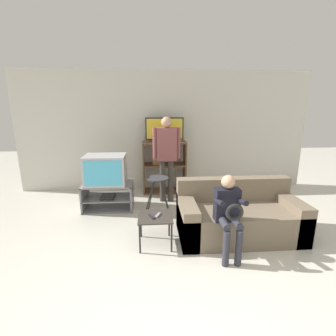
% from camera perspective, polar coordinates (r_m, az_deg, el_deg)
% --- Properties ---
extents(ground_plane, '(18.00, 18.00, 0.00)m').
position_cam_1_polar(ground_plane, '(2.49, 5.72, -33.49)').
color(ground_plane, beige).
extents(wall_back, '(6.40, 0.06, 2.60)m').
position_cam_1_polar(wall_back, '(5.45, -0.74, 8.49)').
color(wall_back, beige).
rests_on(wall_back, ground_plane).
extents(tv_stand, '(0.89, 0.57, 0.48)m').
position_cam_1_polar(tv_stand, '(4.65, -13.75, -6.39)').
color(tv_stand, slate).
rests_on(tv_stand, ground_plane).
extents(television_main, '(0.71, 0.54, 0.53)m').
position_cam_1_polar(television_main, '(4.50, -14.42, -0.36)').
color(television_main, '#B2B2B7').
rests_on(television_main, tv_stand).
extents(media_shelf, '(0.93, 0.41, 1.12)m').
position_cam_1_polar(media_shelf, '(5.30, -0.88, 0.32)').
color(media_shelf, brown).
rests_on(media_shelf, ground_plane).
extents(television_flat, '(0.80, 0.20, 0.51)m').
position_cam_1_polar(television_flat, '(5.17, -0.82, 8.83)').
color(television_flat, black).
rests_on(television_flat, media_shelf).
extents(folding_stool, '(0.42, 0.44, 0.67)m').
position_cam_1_polar(folding_stool, '(4.19, -2.48, -3.75)').
color(folding_stool, black).
rests_on(folding_stool, ground_plane).
extents(snack_table, '(0.45, 0.45, 0.42)m').
position_cam_1_polar(snack_table, '(3.34, -3.01, -11.93)').
color(snack_table, '#38332D').
rests_on(snack_table, ground_plane).
extents(remote_control_black, '(0.09, 0.15, 0.02)m').
position_cam_1_polar(remote_control_black, '(3.28, -3.88, -11.29)').
color(remote_control_black, '#232328').
rests_on(remote_control_black, snack_table).
extents(remote_control_white, '(0.09, 0.15, 0.02)m').
position_cam_1_polar(remote_control_white, '(3.32, -2.42, -10.99)').
color(remote_control_white, gray).
rests_on(remote_control_white, snack_table).
extents(couch, '(1.72, 0.85, 0.79)m').
position_cam_1_polar(couch, '(3.75, 16.07, -10.92)').
color(couch, '#756651').
rests_on(couch, ground_plane).
extents(person_standing_adult, '(0.53, 0.20, 1.66)m').
position_cam_1_polar(person_standing_adult, '(4.67, -0.33, 3.96)').
color(person_standing_adult, '#3D3833').
rests_on(person_standing_adult, ground_plane).
extents(person_seated_child, '(0.33, 0.43, 1.03)m').
position_cam_1_polar(person_seated_child, '(3.10, 14.01, -9.52)').
color(person_seated_child, '#2D2D38').
rests_on(person_seated_child, ground_plane).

